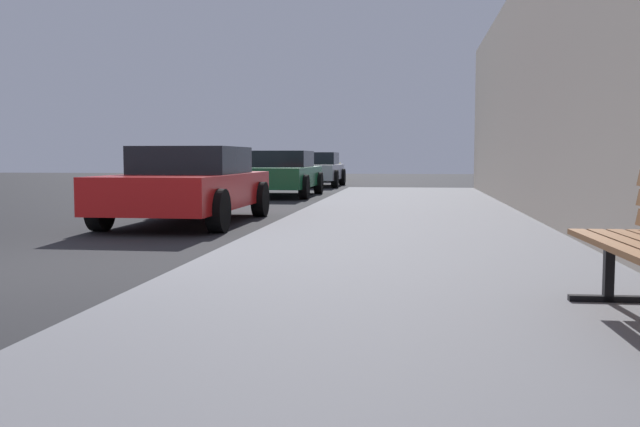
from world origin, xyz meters
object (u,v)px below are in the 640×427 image
Objects in this scene: car_red at (189,184)px; car_yellow at (318,167)px; car_green at (280,173)px; car_silver at (315,169)px.

car_red is 21.25m from car_yellow.
car_silver is (0.07, 6.65, -0.00)m from car_green.
car_silver is (0.05, 14.74, -0.00)m from car_red.
car_red is at bearing 90.12° from car_green.
car_silver is 0.95× the size of car_yellow.
car_green and car_yellow have the same top height.
car_red is 1.01× the size of car_green.
car_yellow is (-0.73, 13.15, -0.00)m from car_green.
car_red is 1.08× the size of car_silver.
car_silver is at bearing -90.19° from car_red.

